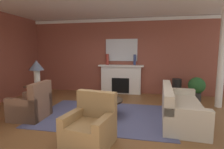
% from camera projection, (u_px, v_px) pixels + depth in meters
% --- Properties ---
extents(ground_plane, '(9.74, 9.74, 0.00)m').
position_uv_depth(ground_plane, '(104.00, 117.00, 4.64)').
color(ground_plane, brown).
extents(wall_fireplace, '(8.09, 0.12, 3.03)m').
position_uv_depth(wall_fireplace, '(121.00, 56.00, 7.29)').
color(wall_fireplace, brown).
rests_on(wall_fireplace, ground_plane).
extents(crown_moulding, '(8.09, 0.08, 0.12)m').
position_uv_depth(crown_moulding, '(121.00, 20.00, 7.02)').
color(crown_moulding, white).
extents(area_rug, '(3.51, 2.32, 0.01)m').
position_uv_depth(area_rug, '(104.00, 115.00, 4.76)').
color(area_rug, '#4C517A').
rests_on(area_rug, ground_plane).
extents(fireplace, '(1.80, 0.35, 1.17)m').
position_uv_depth(fireplace, '(121.00, 80.00, 7.20)').
color(fireplace, white).
rests_on(fireplace, ground_plane).
extents(mantel_mirror, '(1.28, 0.04, 0.89)m').
position_uv_depth(mantel_mirror, '(121.00, 50.00, 7.16)').
color(mantel_mirror, silver).
extents(sofa, '(1.05, 2.16, 0.85)m').
position_uv_depth(sofa, '(179.00, 109.00, 4.38)').
color(sofa, beige).
rests_on(sofa, ground_plane).
extents(armchair_near_window, '(0.81, 0.81, 0.95)m').
position_uv_depth(armchair_near_window, '(31.00, 107.00, 4.53)').
color(armchair_near_window, brown).
rests_on(armchair_near_window, ground_plane).
extents(armchair_facing_fireplace, '(0.93, 0.93, 0.95)m').
position_uv_depth(armchair_facing_fireplace, '(90.00, 128.00, 3.25)').
color(armchair_facing_fireplace, '#9E7A4C').
rests_on(armchair_facing_fireplace, ground_plane).
extents(coffee_table, '(1.00, 1.00, 0.45)m').
position_uv_depth(coffee_table, '(104.00, 103.00, 4.71)').
color(coffee_table, '#2D2319').
rests_on(coffee_table, ground_plane).
extents(side_table, '(0.56, 0.56, 0.70)m').
position_uv_depth(side_table, '(38.00, 94.00, 5.43)').
color(side_table, '#2D2319').
rests_on(side_table, ground_plane).
extents(table_lamp, '(0.44, 0.44, 0.75)m').
position_uv_depth(table_lamp, '(37.00, 68.00, 5.32)').
color(table_lamp, beige).
rests_on(table_lamp, side_table).
extents(vase_tall_corner, '(0.33, 0.33, 0.71)m').
position_uv_depth(vase_tall_corner, '(177.00, 88.00, 6.53)').
color(vase_tall_corner, black).
rests_on(vase_tall_corner, ground_plane).
extents(vase_mantel_left, '(0.12, 0.12, 0.44)m').
position_uv_depth(vase_mantel_left, '(107.00, 59.00, 7.15)').
color(vase_mantel_left, '#9E3328').
rests_on(vase_mantel_left, fireplace).
extents(vase_mantel_right, '(0.11, 0.11, 0.42)m').
position_uv_depth(vase_mantel_right, '(135.00, 60.00, 6.94)').
color(vase_mantel_right, navy).
rests_on(vase_mantel_right, fireplace).
extents(book_red_cover, '(0.24, 0.21, 0.05)m').
position_uv_depth(book_red_cover, '(109.00, 100.00, 4.50)').
color(book_red_cover, tan).
rests_on(book_red_cover, coffee_table).
extents(book_art_folio, '(0.25, 0.24, 0.06)m').
position_uv_depth(book_art_folio, '(105.00, 96.00, 4.71)').
color(book_art_folio, navy).
rests_on(book_art_folio, coffee_table).
extents(book_small_novel, '(0.26, 0.20, 0.06)m').
position_uv_depth(book_small_novel, '(100.00, 95.00, 4.55)').
color(book_small_novel, navy).
rests_on(book_small_novel, coffee_table).
extents(potted_plant, '(0.56, 0.56, 0.83)m').
position_uv_depth(potted_plant, '(197.00, 87.00, 6.09)').
color(potted_plant, '#333333').
rests_on(potted_plant, ground_plane).
extents(column_white, '(0.20, 0.20, 3.03)m').
position_uv_depth(column_white, '(222.00, 58.00, 5.31)').
color(column_white, white).
rests_on(column_white, ground_plane).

